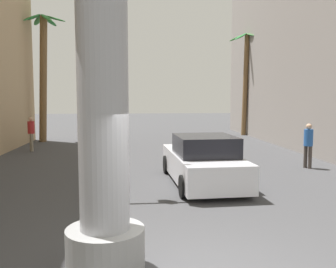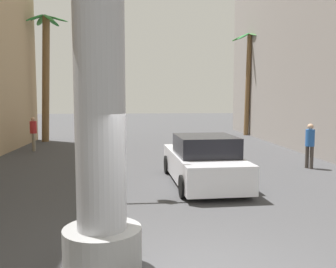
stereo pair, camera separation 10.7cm
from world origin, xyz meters
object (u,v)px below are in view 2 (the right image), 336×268
palm_tree_far_left (45,67)px  pedestrian_mid_right (310,142)px  car_lead (203,162)px  palm_tree_far_right (248,73)px  pedestrian_far_left (33,131)px

palm_tree_far_left → pedestrian_mid_right: size_ratio=4.47×
car_lead → palm_tree_far_right: palm_tree_far_right is taller
palm_tree_far_left → pedestrian_far_left: size_ratio=4.45×
palm_tree_far_left → pedestrian_mid_right: 15.95m
palm_tree_far_left → pedestrian_far_left: palm_tree_far_left is taller
car_lead → palm_tree_far_right: bearing=68.3°
pedestrian_mid_right → palm_tree_far_right: bearing=84.1°
car_lead → pedestrian_mid_right: size_ratio=2.82×
palm_tree_far_left → palm_tree_far_right: bearing=11.1°
car_lead → pedestrian_mid_right: bearing=25.5°
palm_tree_far_left → pedestrian_mid_right: bearing=-39.1°
car_lead → pedestrian_mid_right: (4.52, 2.15, 0.31)m
palm_tree_far_right → palm_tree_far_left: palm_tree_far_left is taller
palm_tree_far_right → palm_tree_far_left: size_ratio=0.94×
car_lead → pedestrian_mid_right: 5.01m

